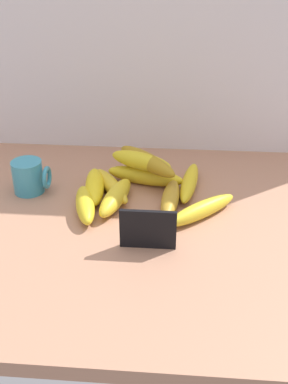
# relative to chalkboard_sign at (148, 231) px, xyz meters

# --- Properties ---
(counter_top) EXTENTS (1.10, 0.76, 0.03)m
(counter_top) POSITION_rel_chalkboard_sign_xyz_m (-0.08, 0.08, -0.05)
(counter_top) COLOR #AE7A5E
(counter_top) RESTS_ON ground
(back_wall) EXTENTS (1.30, 0.02, 0.70)m
(back_wall) POSITION_rel_chalkboard_sign_xyz_m (-0.08, 0.47, 0.28)
(back_wall) COLOR silver
(back_wall) RESTS_ON ground
(chalkboard_sign) EXTENTS (0.11, 0.02, 0.08)m
(chalkboard_sign) POSITION_rel_chalkboard_sign_xyz_m (0.00, 0.00, 0.00)
(chalkboard_sign) COLOR black
(chalkboard_sign) RESTS_ON counter_top
(coffee_mug) EXTENTS (0.09, 0.07, 0.08)m
(coffee_mug) POSITION_rel_chalkboard_sign_xyz_m (-0.29, 0.20, 0.00)
(coffee_mug) COLOR teal
(coffee_mug) RESTS_ON counter_top
(banana_0) EXTENTS (0.05, 0.16, 0.04)m
(banana_0) POSITION_rel_chalkboard_sign_xyz_m (0.04, 0.16, -0.02)
(banana_0) COLOR #B78B27
(banana_0) RESTS_ON counter_top
(banana_1) EXTENTS (0.06, 0.19, 0.04)m
(banana_1) POSITION_rel_chalkboard_sign_xyz_m (0.08, 0.24, -0.02)
(banana_1) COLOR yellow
(banana_1) RESTS_ON counter_top
(banana_2) EXTENTS (0.17, 0.15, 0.04)m
(banana_2) POSITION_rel_chalkboard_sign_xyz_m (0.11, 0.12, -0.02)
(banana_2) COLOR yellow
(banana_2) RESTS_ON counter_top
(banana_3) EXTENTS (0.20, 0.08, 0.04)m
(banana_3) POSITION_rel_chalkboard_sign_xyz_m (-0.03, 0.26, -0.02)
(banana_3) COLOR yellow
(banana_3) RESTS_ON counter_top
(banana_4) EXTENTS (0.08, 0.16, 0.04)m
(banana_4) POSITION_rel_chalkboard_sign_xyz_m (-0.15, 0.11, -0.02)
(banana_4) COLOR yellow
(banana_4) RESTS_ON counter_top
(banana_5) EXTENTS (0.07, 0.17, 0.04)m
(banana_5) POSITION_rel_chalkboard_sign_xyz_m (-0.14, 0.19, -0.02)
(banana_5) COLOR yellow
(banana_5) RESTS_ON counter_top
(banana_6) EXTENTS (0.12, 0.17, 0.04)m
(banana_6) POSITION_rel_chalkboard_sign_xyz_m (-0.10, 0.21, -0.02)
(banana_6) COLOR gold
(banana_6) RESTS_ON counter_top
(banana_7) EXTENTS (0.08, 0.17, 0.04)m
(banana_7) POSITION_rel_chalkboard_sign_xyz_m (-0.08, 0.15, -0.02)
(banana_7) COLOR yellow
(banana_7) RESTS_ON counter_top
(banana_8) EXTENTS (0.16, 0.10, 0.04)m
(banana_8) POSITION_rel_chalkboard_sign_xyz_m (-0.03, 0.25, 0.03)
(banana_8) COLOR gold
(banana_8) RESTS_ON banana_3
(banana_9) EXTENTS (0.16, 0.17, 0.04)m
(banana_9) POSITION_rel_chalkboard_sign_xyz_m (-0.02, 0.25, 0.03)
(banana_9) COLOR #A87E19
(banana_9) RESTS_ON banana_3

